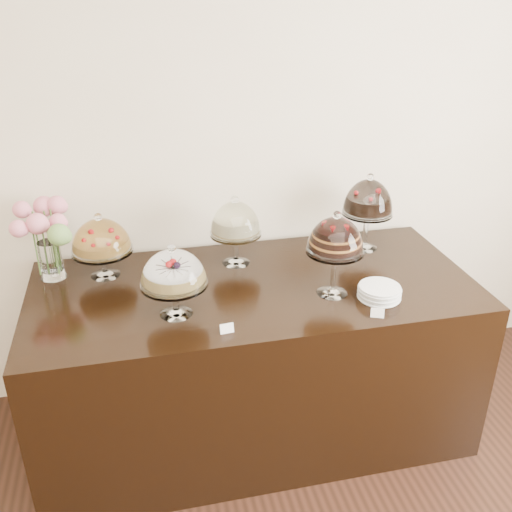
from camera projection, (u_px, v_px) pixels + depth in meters
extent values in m
cube|color=beige|center=(221.00, 138.00, 3.05)|extent=(5.00, 0.04, 3.00)
cube|color=black|center=(254.00, 358.00, 3.04)|extent=(2.20, 1.00, 0.90)
cone|color=white|center=(176.00, 311.00, 2.59)|extent=(0.15, 0.15, 0.02)
cylinder|color=white|center=(175.00, 297.00, 2.55)|extent=(0.03, 0.03, 0.12)
cylinder|color=white|center=(174.00, 283.00, 2.52)|extent=(0.30, 0.30, 0.01)
cylinder|color=#AC8E4C|center=(174.00, 277.00, 2.51)|extent=(0.23, 0.23, 0.05)
sphere|color=#B60E12|center=(187.00, 266.00, 2.52)|extent=(0.02, 0.02, 0.02)
sphere|color=#B60E12|center=(162.00, 266.00, 2.52)|extent=(0.02, 0.02, 0.02)
sphere|color=#B60E12|center=(171.00, 276.00, 2.43)|extent=(0.02, 0.02, 0.02)
sphere|color=white|center=(172.00, 249.00, 2.45)|extent=(0.04, 0.04, 0.04)
cone|color=white|center=(332.00, 291.00, 2.75)|extent=(0.15, 0.15, 0.02)
cylinder|color=white|center=(333.00, 270.00, 2.71)|extent=(0.03, 0.03, 0.19)
cylinder|color=white|center=(335.00, 251.00, 2.66)|extent=(0.27, 0.27, 0.01)
cylinder|color=black|center=(335.00, 239.00, 2.63)|extent=(0.19, 0.19, 0.11)
sphere|color=#B60E12|center=(345.00, 225.00, 2.63)|extent=(0.02, 0.02, 0.02)
sphere|color=#B60E12|center=(332.00, 222.00, 2.65)|extent=(0.02, 0.02, 0.02)
sphere|color=#B60E12|center=(325.00, 226.00, 2.61)|extent=(0.02, 0.02, 0.02)
sphere|color=#B60E12|center=(333.00, 231.00, 2.56)|extent=(0.02, 0.02, 0.02)
sphere|color=#B60E12|center=(346.00, 230.00, 2.58)|extent=(0.02, 0.02, 0.02)
sphere|color=white|center=(337.00, 215.00, 2.58)|extent=(0.04, 0.04, 0.04)
cone|color=white|center=(236.00, 260.00, 3.05)|extent=(0.15, 0.15, 0.02)
cylinder|color=white|center=(236.00, 246.00, 3.01)|extent=(0.03, 0.03, 0.14)
cylinder|color=white|center=(236.00, 233.00, 2.98)|extent=(0.27, 0.27, 0.01)
cylinder|color=beige|center=(235.00, 226.00, 2.96)|extent=(0.21, 0.21, 0.07)
sphere|color=white|center=(235.00, 199.00, 2.90)|extent=(0.04, 0.04, 0.04)
cone|color=white|center=(364.00, 246.00, 3.22)|extent=(0.15, 0.15, 0.02)
cylinder|color=white|center=(366.00, 229.00, 3.17)|extent=(0.03, 0.03, 0.18)
cylinder|color=white|center=(367.00, 213.00, 3.13)|extent=(0.28, 0.28, 0.01)
cylinder|color=black|center=(368.00, 205.00, 3.11)|extent=(0.22, 0.22, 0.08)
sphere|color=#B60E12|center=(377.00, 194.00, 3.11)|extent=(0.02, 0.02, 0.02)
sphere|color=#B60E12|center=(358.00, 194.00, 3.11)|extent=(0.02, 0.02, 0.02)
sphere|color=#B60E12|center=(371.00, 200.00, 3.03)|extent=(0.02, 0.02, 0.02)
sphere|color=white|center=(370.00, 177.00, 3.04)|extent=(0.04, 0.04, 0.04)
cone|color=white|center=(105.00, 273.00, 2.92)|extent=(0.15, 0.15, 0.02)
cylinder|color=white|center=(104.00, 261.00, 2.89)|extent=(0.03, 0.03, 0.11)
cylinder|color=white|center=(102.00, 251.00, 2.86)|extent=(0.31, 0.31, 0.01)
cylinder|color=#B98536|center=(102.00, 246.00, 2.85)|extent=(0.24, 0.24, 0.04)
sphere|color=#B60E12|center=(114.00, 237.00, 2.87)|extent=(0.02, 0.02, 0.02)
sphere|color=#B60E12|center=(104.00, 234.00, 2.90)|extent=(0.02, 0.02, 0.02)
sphere|color=#B60E12|center=(91.00, 237.00, 2.87)|extent=(0.02, 0.02, 0.02)
sphere|color=#B60E12|center=(88.00, 243.00, 2.81)|extent=(0.02, 0.02, 0.02)
sphere|color=#B60E12|center=(98.00, 245.00, 2.78)|extent=(0.02, 0.02, 0.02)
sphere|color=#B60E12|center=(111.00, 243.00, 2.81)|extent=(0.02, 0.02, 0.02)
sphere|color=white|center=(98.00, 217.00, 2.78)|extent=(0.04, 0.04, 0.04)
cylinder|color=white|center=(51.00, 260.00, 2.86)|extent=(0.11, 0.11, 0.20)
cylinder|color=#476B2D|center=(55.00, 246.00, 2.84)|extent=(0.01, 0.01, 0.26)
sphere|color=pink|center=(58.00, 222.00, 2.78)|extent=(0.08, 0.08, 0.08)
cylinder|color=#476B2D|center=(55.00, 238.00, 2.87)|extent=(0.01, 0.01, 0.31)
sphere|color=pink|center=(57.00, 205.00, 2.86)|extent=(0.10, 0.10, 0.10)
cylinder|color=#476B2D|center=(48.00, 238.00, 2.88)|extent=(0.01, 0.01, 0.30)
sphere|color=pink|center=(44.00, 206.00, 2.87)|extent=(0.11, 0.11, 0.11)
cylinder|color=#476B2D|center=(37.00, 240.00, 2.85)|extent=(0.01, 0.01, 0.31)
sphere|color=pink|center=(22.00, 210.00, 2.80)|extent=(0.09, 0.09, 0.09)
cylinder|color=#476B2D|center=(36.00, 250.00, 2.79)|extent=(0.01, 0.01, 0.27)
sphere|color=pink|center=(18.00, 229.00, 2.68)|extent=(0.08, 0.08, 0.08)
cylinder|color=#476B2D|center=(45.00, 248.00, 2.80)|extent=(0.01, 0.01, 0.28)
sphere|color=pink|center=(37.00, 224.00, 2.71)|extent=(0.10, 0.10, 0.10)
cylinder|color=#476B2D|center=(56.00, 253.00, 2.79)|extent=(0.01, 0.01, 0.24)
sphere|color=#668F45|center=(59.00, 235.00, 2.70)|extent=(0.11, 0.11, 0.11)
cylinder|color=white|center=(379.00, 297.00, 2.72)|extent=(0.20, 0.20, 0.01)
cylinder|color=white|center=(379.00, 295.00, 2.71)|extent=(0.19, 0.19, 0.01)
cylinder|color=white|center=(379.00, 293.00, 2.71)|extent=(0.20, 0.20, 0.01)
cylinder|color=white|center=(379.00, 291.00, 2.70)|extent=(0.19, 0.19, 0.01)
cylinder|color=white|center=(380.00, 289.00, 2.70)|extent=(0.20, 0.20, 0.01)
cylinder|color=white|center=(380.00, 287.00, 2.69)|extent=(0.19, 0.19, 0.01)
cube|color=white|center=(227.00, 328.00, 2.44)|extent=(0.06, 0.02, 0.04)
cube|color=white|center=(377.00, 313.00, 2.55)|extent=(0.06, 0.04, 0.04)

